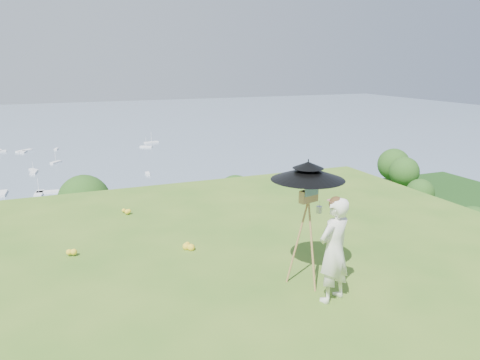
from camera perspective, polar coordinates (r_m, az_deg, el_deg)
name	(u,v)px	position (r m, az deg, el deg)	size (l,w,h in m)	color
ground	(221,307)	(6.86, -2.32, -15.17)	(14.00, 14.00, 0.00)	#3F7421
shoreline_tier	(78,290)	(89.75, -19.15, -12.59)	(170.00, 28.00, 8.00)	#696354
bay_water	(55,139)	(248.46, -21.65, 4.63)	(700.00, 700.00, 0.00)	#7287A3
slope_trees	(88,273)	(44.63, -18.00, -10.77)	(110.00, 50.00, 6.00)	#254B16
harbor_town	(75,256)	(87.09, -19.50, -8.76)	(110.00, 22.00, 5.00)	silver
moored_boats	(20,176)	(171.01, -25.25, 0.39)	(140.00, 140.00, 0.70)	white
wildflowers	(215,295)	(7.04, -3.04, -13.81)	(10.00, 10.50, 0.12)	yellow
painter	(334,250)	(6.83, 11.38, -8.36)	(0.57, 0.37, 1.55)	white
field_easel	(307,233)	(7.24, 8.19, -6.47)	(0.63, 0.63, 1.65)	olive
sun_umbrella	(308,180)	(7.01, 8.25, 0.06)	(1.11, 1.11, 0.62)	black
painter_cap	(337,200)	(6.58, 11.69, -2.44)	(0.20, 0.24, 0.10)	#DE7A87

